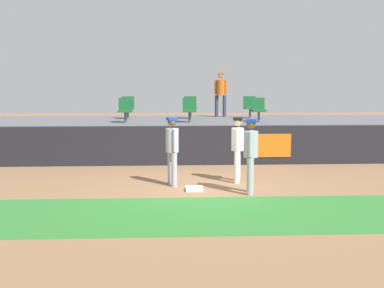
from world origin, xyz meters
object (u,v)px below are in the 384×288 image
Objects in this scene: seat_back_right at (250,106)px; seat_front_left at (125,109)px; player_runner_visitor at (251,151)px; seat_back_center at (190,106)px; seat_back_left at (128,106)px; seat_front_center at (189,109)px; player_fielder_home at (238,145)px; player_coach_visitor at (172,146)px; first_base at (194,189)px; seat_front_right at (258,108)px; spectator_hooded at (221,91)px.

seat_back_right is 1.00× the size of seat_front_left.
seat_back_center is (-1.06, 7.32, 0.68)m from player_runner_visitor.
seat_back_left is at bearing -180.00° from seat_back_center.
seat_front_center is at bearing -93.80° from seat_back_center.
seat_front_center reaches higher than player_fielder_home.
player_runner_visitor is 7.43m from seat_back_center.
player_coach_visitor is 2.05× the size of seat_back_center.
seat_back_center and seat_front_left have the same top height.
seat_front_center reaches higher than player_runner_visitor.
first_base is 7.12m from seat_back_center.
seat_front_center is at bearing -153.18° from player_fielder_home.
player_coach_visitor is (-1.70, -0.33, 0.02)m from player_fielder_home.
player_fielder_home is 6.10m from seat_back_center.
player_fielder_home is at bearing 38.35° from first_base.
seat_front_right is 1.00× the size of seat_front_left.
seat_back_center is 1.00× the size of seat_front_left.
seat_back_center is (0.75, 6.31, 0.70)m from player_coach_visitor.
seat_back_center is (0.12, 1.80, 0.00)m from seat_front_center.
player_runner_visitor is (1.29, -0.40, 0.98)m from first_base.
seat_front_center is (0.12, 5.12, 1.66)m from first_base.
seat_back_right reaches higher than player_fielder_home.
player_coach_visitor is 0.99× the size of spectator_hooded.
spectator_hooded reaches higher than first_base.
player_fielder_home is at bearing -52.17° from seat_front_left.
player_runner_visitor is at bearing -81.79° from seat_back_center.
seat_back_center is at bearing 156.07° from player_coach_visitor.
seat_back_left is at bearing 92.14° from seat_front_left.
spectator_hooded is at bearing 141.38° from seat_back_right.
spectator_hooded is (1.47, 7.74, 2.20)m from first_base.
spectator_hooded is (-1.03, 2.63, 0.54)m from seat_front_right.
player_coach_visitor is at bearing -75.71° from seat_back_left.
player_fielder_home is 4.37m from seat_front_center.
player_coach_visitor is at bearing 130.62° from first_base.
seat_front_left is 0.48× the size of spectator_hooded.
seat_back_right is (0.01, 1.80, 0.00)m from seat_front_right.
seat_back_left is 3.73m from spectator_hooded.
seat_front_left is at bearing -135.96° from player_runner_visitor.
player_fielder_home reaches higher than first_base.
seat_back_center reaches higher than first_base.
seat_back_right reaches higher than player_runner_visitor.
seat_back_left is at bearing 21.51° from spectator_hooded.
player_coach_visitor is 2.05× the size of seat_back_right.
seat_front_right is 1.00× the size of seat_front_center.
spectator_hooded is at bearing 62.64° from seat_front_center.
spectator_hooded is (-1.03, 0.83, 0.54)m from seat_back_right.
first_base is 0.48× the size of seat_back_center.
seat_front_left is at bearing -129.71° from player_fielder_home.
seat_front_right reaches higher than first_base.
first_base is at bearing -68.07° from seat_front_left.
seat_front_right and seat_front_center have the same top height.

